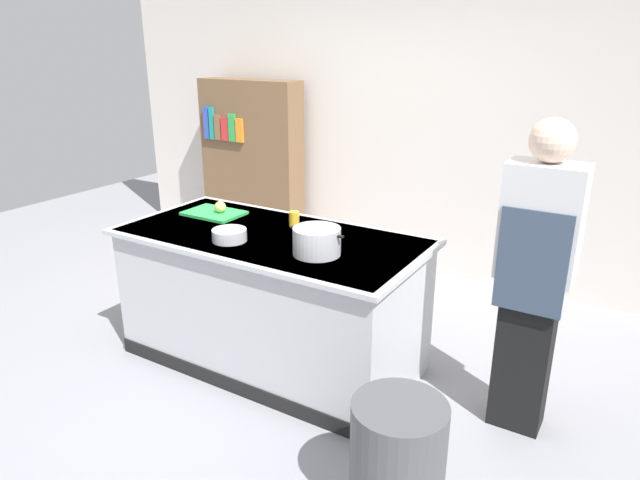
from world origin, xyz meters
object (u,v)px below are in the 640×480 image
(mixing_bowl, at_px, (229,235))
(bookshelf, at_px, (252,165))
(stock_pot, at_px, (317,241))
(trash_bin, at_px, (397,464))
(person_chef, at_px, (534,275))
(juice_cup, at_px, (294,219))
(onion, at_px, (220,207))

(mixing_bowl, bearing_deg, bookshelf, 124.63)
(stock_pot, xyz_separation_m, trash_bin, (0.84, -0.69, -0.67))
(trash_bin, xyz_separation_m, person_chef, (0.30, 1.00, 0.61))
(juice_cup, height_order, person_chef, person_chef)
(mixing_bowl, xyz_separation_m, juice_cup, (0.18, 0.45, 0.01))
(trash_bin, bearing_deg, bookshelf, 136.90)
(person_chef, bearing_deg, bookshelf, 53.74)
(juice_cup, bearing_deg, onion, -173.56)
(onion, height_order, bookshelf, bookshelf)
(onion, relative_size, juice_cup, 0.81)
(juice_cup, height_order, trash_bin, juice_cup)
(onion, xyz_separation_m, juice_cup, (0.58, 0.07, -0.01))
(stock_pot, relative_size, juice_cup, 3.42)
(stock_pot, distance_m, bookshelf, 2.77)
(juice_cup, bearing_deg, bookshelf, 135.00)
(juice_cup, xyz_separation_m, person_chef, (1.54, -0.06, -0.04))
(mixing_bowl, bearing_deg, juice_cup, 68.24)
(stock_pot, xyz_separation_m, bookshelf, (-1.97, 1.94, -0.13))
(stock_pot, relative_size, trash_bin, 0.56)
(onion, relative_size, mixing_bowl, 0.38)
(stock_pot, xyz_separation_m, mixing_bowl, (-0.58, -0.08, -0.04))
(mixing_bowl, bearing_deg, onion, 136.39)
(mixing_bowl, bearing_deg, stock_pot, 7.96)
(person_chef, bearing_deg, onion, 81.54)
(mixing_bowl, height_order, bookshelf, bookshelf)
(stock_pot, height_order, mixing_bowl, stock_pot)
(onion, bearing_deg, trash_bin, -28.67)
(stock_pot, bearing_deg, mixing_bowl, -172.04)
(trash_bin, xyz_separation_m, bookshelf, (-2.81, 2.63, 0.55))
(mixing_bowl, relative_size, bookshelf, 0.13)
(mixing_bowl, xyz_separation_m, bookshelf, (-1.39, 2.02, -0.08))
(juice_cup, distance_m, person_chef, 1.54)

